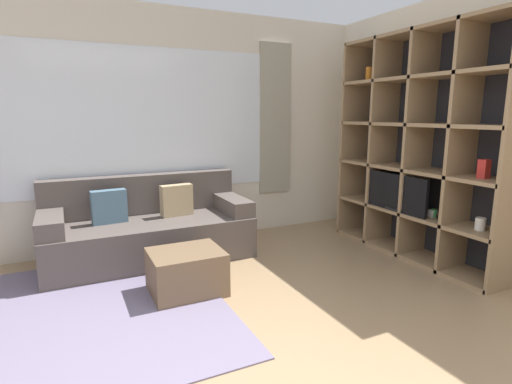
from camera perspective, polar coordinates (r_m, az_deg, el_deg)
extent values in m
cube|color=beige|center=(4.74, -16.09, 8.57)|extent=(6.73, 0.07, 2.70)
cube|color=white|center=(4.69, -16.07, 9.77)|extent=(3.04, 0.01, 1.60)
cube|color=#9E9984|center=(5.25, 2.75, 10.29)|extent=(0.44, 0.03, 1.90)
cube|color=beige|center=(4.66, 25.41, 7.90)|extent=(0.07, 4.60, 2.70)
cube|color=slate|center=(3.50, -26.55, -15.92)|extent=(2.49, 2.30, 0.01)
cube|color=#232328|center=(4.70, 23.85, 5.96)|extent=(0.02, 2.05, 2.36)
cube|color=#997A56|center=(4.22, 27.33, 5.18)|extent=(0.43, 0.04, 2.36)
cube|color=#997A56|center=(4.55, 22.17, 5.94)|extent=(0.43, 0.04, 2.36)
cube|color=#997A56|center=(4.91, 17.71, 6.56)|extent=(0.43, 0.04, 2.36)
cube|color=#997A56|center=(5.29, 13.87, 7.05)|extent=(0.43, 0.04, 2.36)
cube|color=#997A56|center=(4.78, 21.14, -8.04)|extent=(0.43, 2.05, 0.04)
cube|color=#997A56|center=(4.66, 21.53, -2.75)|extent=(0.43, 2.05, 0.04)
cube|color=#997A56|center=(4.57, 21.95, 3.00)|extent=(0.43, 2.05, 0.04)
cube|color=#997A56|center=(4.54, 22.39, 8.90)|extent=(0.43, 2.05, 0.04)
cube|color=#997A56|center=(4.55, 22.84, 14.84)|extent=(0.43, 2.05, 0.04)
cube|color=#997A56|center=(4.61, 23.29, 20.46)|extent=(0.43, 2.05, 0.04)
cube|color=black|center=(4.55, 19.37, -0.09)|extent=(0.04, 0.82, 0.40)
cube|color=black|center=(4.60, 19.40, -2.34)|extent=(0.10, 0.24, 0.03)
cube|color=white|center=(4.46, 23.90, -2.81)|extent=(0.07, 0.07, 0.07)
cube|color=red|center=(4.07, 29.78, 2.88)|extent=(0.08, 0.08, 0.17)
cylinder|color=orange|center=(5.11, 15.87, 15.89)|extent=(0.08, 0.08, 0.16)
cylinder|color=#388947|center=(4.45, 24.03, -2.78)|extent=(0.06, 0.06, 0.08)
cylinder|color=white|center=(4.15, 29.39, -4.00)|extent=(0.09, 0.09, 0.11)
cylinder|color=gold|center=(4.83, 18.84, -1.45)|extent=(0.06, 0.06, 0.07)
cube|color=#564C47|center=(4.40, -14.83, -6.61)|extent=(2.09, 0.88, 0.43)
cube|color=#564C47|center=(4.62, -15.94, -0.28)|extent=(2.09, 0.18, 0.43)
cube|color=#564C47|center=(4.25, -27.33, -3.91)|extent=(0.24, 0.82, 0.17)
cube|color=#564C47|center=(4.57, -3.61, -1.68)|extent=(0.24, 0.82, 0.17)
cube|color=tan|center=(4.43, -11.28, -1.16)|extent=(0.35, 0.15, 0.34)
cube|color=slate|center=(4.31, -20.25, -1.97)|extent=(0.35, 0.15, 0.34)
cube|color=brown|center=(3.56, -9.91, -11.16)|extent=(0.61, 0.51, 0.37)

